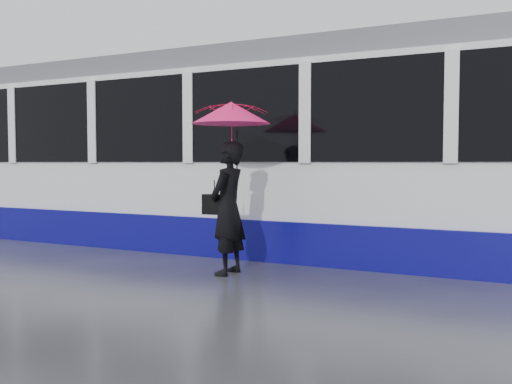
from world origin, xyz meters
The scene contains 6 objects.
ground centered at (0.00, 0.00, 0.00)m, with size 90.00×90.00×0.00m, color #2A2B2F.
rails centered at (0.00, 2.50, 0.01)m, with size 34.00×1.51×0.02m.
tram centered at (0.38, 2.50, 1.64)m, with size 26.00×2.56×3.35m.
woman centered at (-0.79, 0.19, 0.88)m, with size 0.65×0.42×1.77m, color black.
umbrella centered at (-0.74, 0.19, 1.94)m, with size 1.07×1.07×1.19m.
handbag centered at (-1.01, 0.21, 0.93)m, with size 0.32×0.15×0.45m.
Camera 1 is at (2.95, -6.36, 1.49)m, focal length 40.00 mm.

